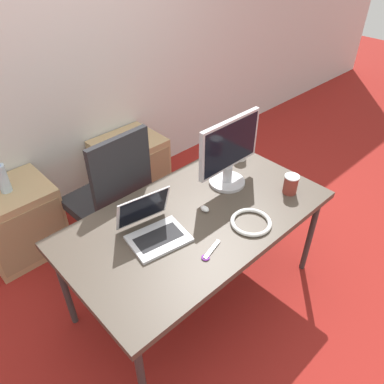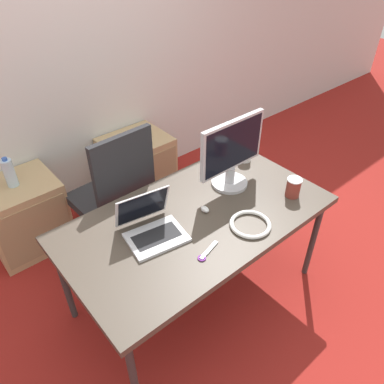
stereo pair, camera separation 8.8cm
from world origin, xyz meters
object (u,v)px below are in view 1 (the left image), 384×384
Objects in this scene: office_chair at (112,210)px; cabinet_left at (19,221)px; cable_coil at (251,222)px; laptop_center at (154,228)px; coffee_cup_white at (241,153)px; cabinet_right at (131,168)px; monitor at (229,152)px; coffee_cup_brown at (291,184)px; water_bottle at (2,178)px; mouse at (205,209)px.

cabinet_left is (-0.51, 0.49, -0.11)m from office_chair.
office_chair is at bearing 108.54° from cable_coil.
office_chair is at bearing 79.17° from laptop_center.
cabinet_right is at bearing 106.96° from coffee_cup_white.
monitor is 0.43m from coffee_cup_brown.
monitor reaches higher than cabinet_left.
coffee_cup_brown is (0.73, -0.96, 0.37)m from office_chair.
cabinet_right is 2.49× the size of water_bottle.
water_bottle is at bearing 121.10° from mouse.
laptop_center is (-0.13, -0.68, 0.36)m from office_chair.
coffee_cup_brown is at bearing -98.82° from coffee_cup_white.
cabinet_left is 1.32m from laptop_center.
cable_coil reaches higher than cabinet_right.
coffee_cup_white is (0.59, 0.23, 0.04)m from mouse.
coffee_cup_white is (0.81, -0.49, 0.36)m from office_chair.
coffee_cup_white is at bearing -36.57° from water_bottle.
monitor is at bearing -47.05° from water_bottle.
coffee_cup_brown is at bearing -57.96° from monitor.
office_chair is at bearing -43.51° from cabinet_left.
cabinet_right is at bearing 61.28° from laptop_center.
monitor is (1.04, -1.11, 0.27)m from water_bottle.
monitor reaches higher than laptop_center.
water_bottle reaches higher than mouse.
laptop_center is 0.96m from coffee_cup_white.
cabinet_left is 4.55× the size of coffee_cup_brown.
cabinet_left is at bearing 130.73° from coffee_cup_brown.
coffee_cup_brown is at bearing -18.14° from laptop_center.
cabinet_right is at bearing 43.78° from office_chair.
office_chair is at bearing -43.64° from water_bottle.
coffee_cup_brown is 0.53× the size of cable_coil.
coffee_cup_brown is at bearing -49.27° from cabinet_left.
monitor is at bearing 122.04° from coffee_cup_brown.
cabinet_left is at bearing 121.15° from mouse.
laptop_center is at bearing -175.17° from monitor.
office_chair is at bearing -136.22° from cabinet_right.
cable_coil is at bearing -60.17° from cabinet_left.
cabinet_left is at bearing -90.00° from water_bottle.
mouse is at bearing -161.95° from monitor.
office_chair is 1.09m from cable_coil.
coffee_cup_white is (1.32, -0.98, 0.48)m from cabinet_left.
office_chair is 0.72m from cabinet_left.
laptop_center reaches higher than mouse.
office_chair reaches higher than cabinet_left.
coffee_cup_brown reaches higher than water_bottle.
monitor reaches higher than cable_coil.
cable_coil is (-0.48, -0.49, -0.04)m from coffee_cup_white.
cabinet_left is 2.49× the size of water_bottle.
laptop_center is 0.35m from mouse.
laptop_center is 0.72× the size of monitor.
cable_coil is at bearing -33.57° from laptop_center.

